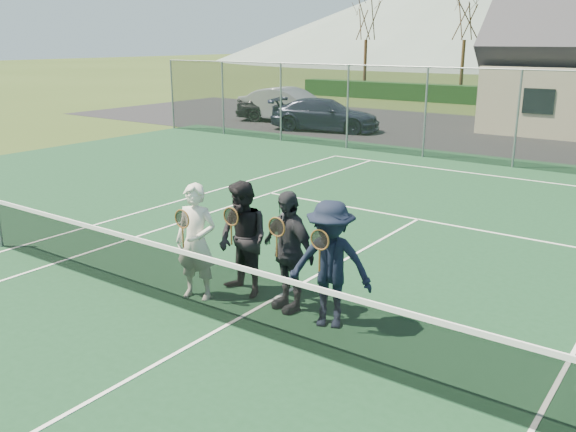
% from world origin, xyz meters
% --- Properties ---
extents(ground, '(220.00, 220.00, 0.00)m').
position_xyz_m(ground, '(0.00, 20.00, 0.00)').
color(ground, '#304317').
rests_on(ground, ground).
extents(court_surface, '(30.00, 30.00, 0.02)m').
position_xyz_m(court_surface, '(0.00, 0.00, 0.01)').
color(court_surface, '#14381E').
rests_on(court_surface, ground).
extents(tarmac_carpark, '(40.00, 12.00, 0.01)m').
position_xyz_m(tarmac_carpark, '(-4.00, 20.00, 0.01)').
color(tarmac_carpark, black).
rests_on(tarmac_carpark, ground).
extents(hill_west, '(110.00, 110.00, 18.00)m').
position_xyz_m(hill_west, '(-25.00, 95.00, 9.00)').
color(hill_west, slate).
rests_on(hill_west, ground).
extents(car_a, '(4.82, 3.47, 1.53)m').
position_xyz_m(car_a, '(-12.59, 18.54, 0.76)').
color(car_a, black).
rests_on(car_a, ground).
extents(car_b, '(5.08, 2.07, 1.64)m').
position_xyz_m(car_b, '(-12.02, 18.30, 0.82)').
color(car_b, '#94989C').
rests_on(car_b, ground).
extents(car_c, '(5.13, 3.10, 1.39)m').
position_xyz_m(car_c, '(-9.11, 16.92, 0.70)').
color(car_c, '#181C30').
rests_on(car_c, ground).
extents(court_markings, '(11.03, 23.83, 0.01)m').
position_xyz_m(court_markings, '(0.00, 0.00, 0.02)').
color(court_markings, white).
rests_on(court_markings, court_surface).
extents(tennis_net, '(11.68, 0.08, 1.10)m').
position_xyz_m(tennis_net, '(0.00, 0.00, 0.54)').
color(tennis_net, slate).
rests_on(tennis_net, ground).
extents(perimeter_fence, '(30.07, 0.07, 3.02)m').
position_xyz_m(perimeter_fence, '(0.00, 13.50, 1.52)').
color(perimeter_fence, slate).
rests_on(perimeter_fence, ground).
extents(tree_a, '(3.20, 3.20, 7.77)m').
position_xyz_m(tree_a, '(-16.00, 33.00, 5.79)').
color(tree_a, '#382314').
rests_on(tree_a, ground).
extents(tree_b, '(3.20, 3.20, 7.77)m').
position_xyz_m(tree_b, '(-9.00, 33.00, 5.79)').
color(tree_b, '#342513').
rests_on(tree_b, ground).
extents(player_a, '(0.75, 0.60, 1.80)m').
position_xyz_m(player_a, '(-1.01, 0.46, 0.92)').
color(player_a, silver).
rests_on(player_a, court_surface).
extents(player_b, '(0.98, 0.83, 1.80)m').
position_xyz_m(player_b, '(-0.51, 0.98, 0.92)').
color(player_b, black).
rests_on(player_b, court_surface).
extents(player_c, '(1.13, 0.70, 1.80)m').
position_xyz_m(player_c, '(0.35, 0.95, 0.92)').
color(player_c, '#26262B').
rests_on(player_c, court_surface).
extents(player_d, '(1.33, 1.04, 1.80)m').
position_xyz_m(player_d, '(1.15, 0.83, 0.92)').
color(player_d, black).
rests_on(player_d, court_surface).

